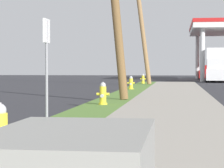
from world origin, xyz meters
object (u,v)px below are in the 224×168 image
Objects in this scene: fire_hydrant_third at (131,83)px; truck_white_on_apron at (218,66)px; fire_hydrant_second at (103,95)px; fire_hydrant_nearest at (0,133)px; fire_hydrant_fourth at (143,79)px; street_sign_post at (47,52)px; car_red_by_near_pump at (208,73)px; utility_pole_background at (141,21)px.

fire_hydrant_third is 19.64m from truck_white_on_apron.
fire_hydrant_nearest is at bearing -90.00° from fire_hydrant_second.
fire_hydrant_fourth is at bearing -125.55° from truck_white_on_apron.
truck_white_on_apron is (6.28, 18.58, 1.04)m from fire_hydrant_third.
street_sign_post reaches higher than car_red_by_near_pump.
utility_pole_background is (-0.17, 19.65, 4.28)m from fire_hydrant_second.
fire_hydrant_nearest is at bearing -90.93° from street_sign_post.
car_red_by_near_pump is at bearing 73.46° from utility_pole_background.
car_red_by_near_pump is at bearing 91.84° from truck_white_on_apron.
fire_hydrant_nearest and fire_hydrant_second have the same top height.
fire_hydrant_second is 21.26m from fire_hydrant_fourth.
fire_hydrant_fourth is at bearing 89.99° from fire_hydrant_third.
car_red_by_near_pump is at bearing 81.68° from fire_hydrant_second.
truck_white_on_apron reaches higher than car_red_by_near_pump.
street_sign_post is 0.46× the size of car_red_by_near_pump.
fire_hydrant_second is 0.35× the size of street_sign_post.
truck_white_on_apron is at bearing 78.46° from fire_hydrant_second.
car_red_by_near_pump reaches higher than fire_hydrant_nearest.
fire_hydrant_fourth is 4.57m from utility_pole_background.
fire_hydrant_nearest is 0.35× the size of street_sign_post.
fire_hydrant_second is at bearing -89.61° from fire_hydrant_fourth.
fire_hydrant_nearest is 49.63m from car_red_by_near_pump.
utility_pole_background is at bearing 90.13° from fire_hydrant_third.
fire_hydrant_nearest is 0.16× the size of car_red_by_near_pump.
fire_hydrant_third is 18.65m from street_sign_post.
fire_hydrant_second is 0.16× the size of car_red_by_near_pump.
fire_hydrant_nearest is 1.00× the size of fire_hydrant_third.
utility_pole_background is at bearing 90.44° from street_sign_post.
fire_hydrant_nearest is 2.61m from street_sign_post.
street_sign_post is (0.04, -7.14, 1.19)m from fire_hydrant_second.
fire_hydrant_third is at bearing 90.57° from street_sign_post.
fire_hydrant_fourth is 19.49m from car_red_by_near_pump.
fire_hydrant_third is at bearing -89.87° from utility_pole_background.
fire_hydrant_third is at bearing -101.90° from car_red_by_near_pump.
street_sign_post reaches higher than fire_hydrant_nearest.
truck_white_on_apron reaches higher than street_sign_post.
street_sign_post is at bearing -89.43° from fire_hydrant_third.
fire_hydrant_nearest is at bearing -89.67° from utility_pole_background.
fire_hydrant_second is 7.24m from street_sign_post.
fire_hydrant_second is at bearing -89.52° from utility_pole_background.
car_red_by_near_pump is (5.82, 49.28, 0.28)m from fire_hydrant_nearest.
fire_hydrant_second is 30.69m from truck_white_on_apron.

